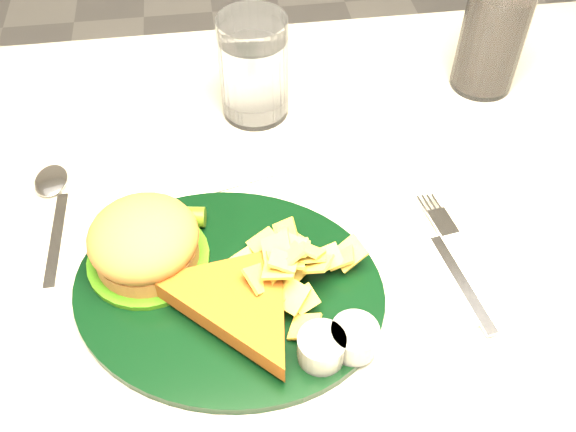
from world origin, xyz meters
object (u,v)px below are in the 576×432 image
(table, at_px, (268,408))
(water_glass, at_px, (254,68))
(cola_glass, at_px, (493,35))
(fork_napkin, at_px, (459,276))
(dinner_plate, at_px, (226,271))

(table, distance_m, water_glass, 0.49)
(table, bearing_deg, water_glass, 84.52)
(cola_glass, bearing_deg, water_glass, -177.42)
(fork_napkin, bearing_deg, water_glass, 111.40)
(table, xyz_separation_m, water_glass, (0.02, 0.21, 0.44))
(dinner_plate, height_order, water_glass, water_glass)
(water_glass, distance_m, cola_glass, 0.29)
(table, relative_size, fork_napkin, 7.77)
(dinner_plate, xyz_separation_m, cola_glass, (0.35, 0.28, 0.04))
(water_glass, relative_size, cola_glass, 0.88)
(dinner_plate, distance_m, water_glass, 0.27)
(cola_glass, bearing_deg, dinner_plate, -141.08)
(water_glass, height_order, cola_glass, cola_glass)
(water_glass, bearing_deg, table, -95.48)
(table, xyz_separation_m, cola_glass, (0.31, 0.22, 0.45))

